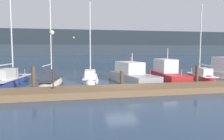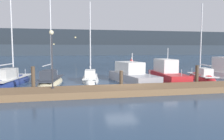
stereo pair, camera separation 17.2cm
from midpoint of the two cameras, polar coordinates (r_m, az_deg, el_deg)
ground_plane at (r=17.62m, az=2.68°, el=-5.00°), size 400.00×400.00×0.00m
dock at (r=16.00m, az=4.13°, el=-5.25°), size 35.33×2.80×0.45m
mooring_pile_1 at (r=17.13m, az=-19.60°, el=-2.34°), size 0.28×0.28×1.93m
mooring_pile_2 at (r=17.49m, az=2.70°, el=-2.60°), size 0.28×0.28×1.49m
mooring_pile_3 at (r=20.16m, az=21.51°, el=-1.44°), size 0.28×0.28×1.82m
sailboat_berth_2 at (r=22.25m, az=-24.79°, el=-2.93°), size 3.41×7.98×12.12m
sailboat_berth_3 at (r=21.28m, az=-15.54°, el=-2.99°), size 2.81×6.72×8.76m
sailboat_berth_4 at (r=22.08m, az=-5.42°, el=-2.61°), size 2.32×5.80×8.65m
motorboat_berth_5 at (r=21.49m, az=5.50°, el=-2.11°), size 3.89×7.84×3.30m
motorboat_berth_6 at (r=22.72m, az=14.47°, el=-1.81°), size 2.59×7.28×3.93m
sailboat_berth_7 at (r=25.03m, az=22.55°, el=-2.06°), size 2.68×6.13×8.76m
channel_buoy at (r=32.71m, az=5.28°, el=1.08°), size 1.44×1.44×2.00m
dock_lamppost at (r=15.70m, az=-15.16°, el=5.12°), size 0.32×0.32×4.04m
hillside_backdrop at (r=134.50m, az=-8.43°, el=6.82°), size 240.00×23.00×14.70m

